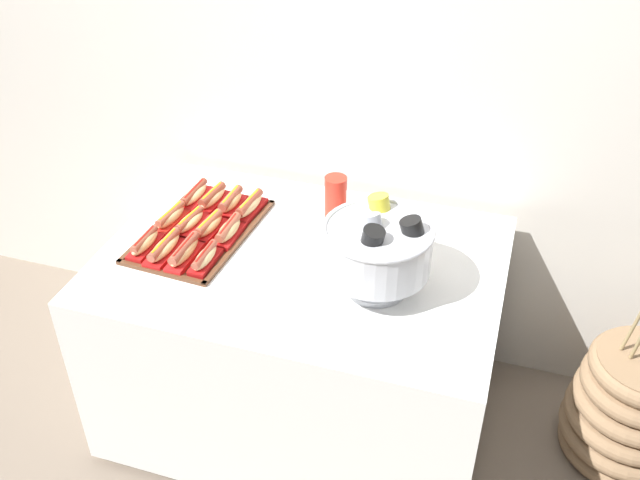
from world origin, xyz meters
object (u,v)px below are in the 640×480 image
(buffet_table, at_px, (303,337))
(hot_dog_9, at_px, (212,198))
(hot_dog_0, at_px, (145,243))
(hot_dog_11, at_px, (250,206))
(hot_dog_8, at_px, (194,195))
(hot_dog_6, at_px, (209,226))
(hot_dog_7, at_px, (228,231))
(punch_bowl, at_px, (378,247))
(serving_tray, at_px, (200,231))
(hot_dog_5, at_px, (190,222))
(hot_dog_4, at_px, (171,217))
(hot_dog_10, at_px, (231,202))
(hot_dog_3, at_px, (205,258))
(cup_stack, at_px, (336,199))
(hot_dog_1, at_px, (165,248))
(donut, at_px, (390,223))
(floor_vase, at_px, (631,408))
(hot_dog_2, at_px, (184,252))

(buffet_table, relative_size, hot_dog_9, 7.55)
(hot_dog_0, xyz_separation_m, hot_dog_11, (0.25, 0.32, 0.00))
(buffet_table, xyz_separation_m, hot_dog_9, (-0.41, 0.20, 0.39))
(hot_dog_8, bearing_deg, hot_dog_6, -51.34)
(hot_dog_0, distance_m, hot_dog_8, 0.33)
(hot_dog_7, distance_m, punch_bowl, 0.57)
(serving_tray, xyz_separation_m, hot_dog_5, (-0.04, 0.00, 0.03))
(buffet_table, relative_size, hot_dog_7, 8.05)
(hot_dog_4, bearing_deg, hot_dog_9, 61.94)
(hot_dog_8, height_order, hot_dog_10, hot_dog_10)
(hot_dog_7, height_order, hot_dog_11, hot_dog_11)
(hot_dog_6, bearing_deg, hot_dog_10, 86.39)
(hot_dog_3, height_order, hot_dog_6, hot_dog_6)
(hot_dog_11, distance_m, cup_stack, 0.31)
(buffet_table, distance_m, hot_dog_3, 0.50)
(buffet_table, distance_m, hot_dog_8, 0.65)
(hot_dog_1, xyz_separation_m, hot_dog_9, (0.02, 0.33, 0.00))
(hot_dog_0, xyz_separation_m, donut, (0.74, 0.39, -0.02))
(serving_tray, distance_m, hot_dog_8, 0.20)
(floor_vase, height_order, hot_dog_10, floor_vase)
(hot_dog_4, distance_m, hot_dog_6, 0.15)
(hot_dog_2, relative_size, hot_dog_10, 1.16)
(floor_vase, bearing_deg, hot_dog_8, 179.32)
(hot_dog_6, height_order, cup_stack, cup_stack)
(punch_bowl, height_order, donut, punch_bowl)
(hot_dog_7, height_order, punch_bowl, punch_bowl)
(hot_dog_0, relative_size, donut, 1.14)
(serving_tray, xyz_separation_m, cup_stack, (0.43, 0.21, 0.08))
(hot_dog_7, bearing_deg, floor_vase, 6.35)
(hot_dog_0, distance_m, hot_dog_7, 0.28)
(hot_dog_0, xyz_separation_m, hot_dog_7, (0.23, 0.15, -0.00))
(hot_dog_4, bearing_deg, hot_dog_0, -93.61)
(floor_vase, height_order, hot_dog_0, floor_vase)
(hot_dog_5, bearing_deg, floor_vase, 5.41)
(buffet_table, relative_size, hot_dog_5, 7.87)
(hot_dog_5, height_order, hot_dog_8, same)
(hot_dog_9, bearing_deg, hot_dog_10, -3.61)
(cup_stack, distance_m, donut, 0.21)
(cup_stack, bearing_deg, hot_dog_3, -130.01)
(hot_dog_3, xyz_separation_m, hot_dog_6, (-0.06, 0.17, 0.00))
(floor_vase, bearing_deg, hot_dog_5, -174.59)
(hot_dog_1, xyz_separation_m, hot_dog_6, (0.09, 0.16, 0.00))
(hot_dog_4, relative_size, hot_dog_8, 0.94)
(hot_dog_6, distance_m, hot_dog_9, 0.18)
(hot_dog_3, relative_size, hot_dog_5, 0.92)
(floor_vase, distance_m, hot_dog_7, 1.55)
(hot_dog_6, height_order, hot_dog_11, hot_dog_11)
(hot_dog_2, distance_m, hot_dog_4, 0.22)
(hot_dog_2, xyz_separation_m, hot_dog_3, (0.07, -0.00, -0.00))
(hot_dog_2, bearing_deg, buffet_table, 20.97)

